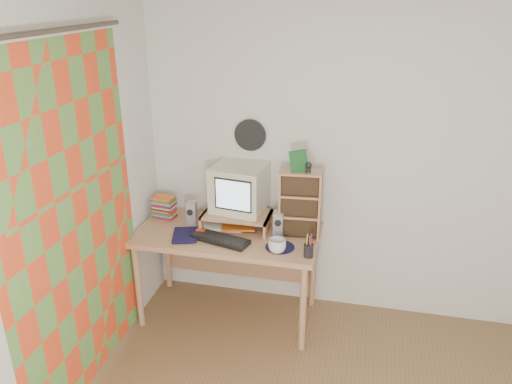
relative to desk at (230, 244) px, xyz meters
The scene contains 20 objects.
back_wall 1.25m from the desk, 16.59° to the left, with size 3.50×3.50×0.00m, color white.
left_wall 1.73m from the desk, 116.51° to the right, with size 3.50×3.50×0.00m, color white.
curtain 1.29m from the desk, 125.22° to the right, with size 2.20×2.20×0.00m, color #E74720.
wall_disc 0.87m from the desk, 70.78° to the left, with size 0.25×0.25×0.02m, color black.
desk is the anchor object (origin of this frame).
monitor_riser 0.24m from the desk, 36.34° to the left, with size 0.52×0.30×0.12m.
crt_monitor 0.45m from the desk, 60.16° to the left, with size 0.38×0.38×0.36m, color beige.
speaker_left 0.38m from the desk, behind, with size 0.07×0.07×0.20m, color #AEAEB3.
speaker_right 0.46m from the desk, ahead, with size 0.07×0.07×0.20m, color #AEAEB3.
keyboard 0.26m from the desk, 93.59° to the right, with size 0.45×0.15×0.03m, color black.
dvd_stack 0.63m from the desk, behind, with size 0.17×0.12×0.24m, color brown, non-canonical shape.
cd_rack 0.67m from the desk, ahead, with size 0.31×0.16×0.51m, color tan.
mug 0.55m from the desk, 33.22° to the right, with size 0.13×0.13×0.10m, color white.
diary 0.47m from the desk, 149.13° to the right, with size 0.23×0.17×0.05m, color black.
mousepad 0.50m from the desk, 25.48° to the right, with size 0.21×0.21×0.00m, color #101436.
pen_cup 0.75m from the desk, 24.32° to the right, with size 0.07×0.07×0.13m, color black, non-canonical shape.
papers 0.16m from the desk, 110.03° to the left, with size 0.29×0.21×0.04m, color white, non-canonical shape.
red_box 0.28m from the desk, 144.05° to the right, with size 0.07×0.04×0.04m, color red.
game_box 0.89m from the desk, ahead, with size 0.12×0.03×0.16m, color #185522.
webcam 0.91m from the desk, ahead, with size 0.05×0.05×0.08m, color black, non-canonical shape.
Camera 1 is at (-0.05, -1.90, 2.49)m, focal length 35.00 mm.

